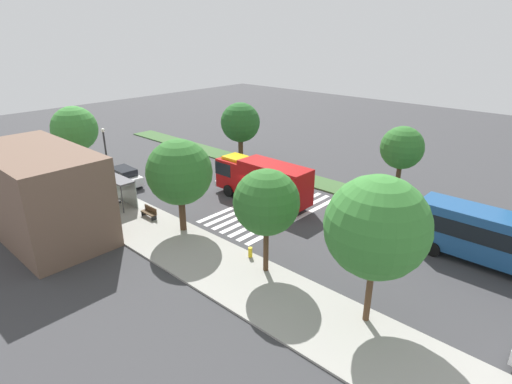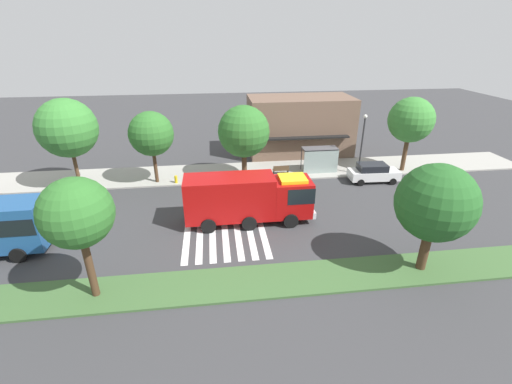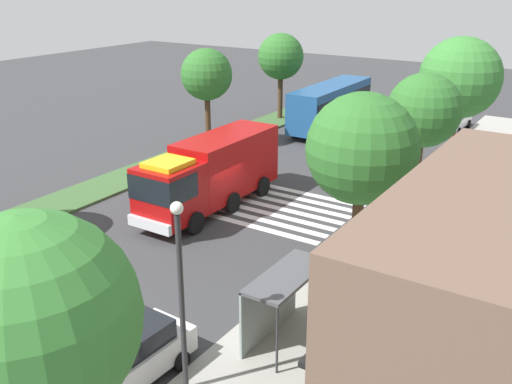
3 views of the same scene
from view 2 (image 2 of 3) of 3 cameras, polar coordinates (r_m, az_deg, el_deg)
ground_plane at (r=27.48m, az=-0.81°, el=-3.88°), size 120.00×120.00×0.00m
sidewalk at (r=35.76m, az=-2.47°, el=3.29°), size 60.00×5.29×0.14m
median_strip at (r=20.79m, az=1.77°, el=-14.39°), size 60.00×3.00×0.14m
crosswalk at (r=27.36m, az=-5.32°, el=-4.13°), size 5.85×11.81×0.01m
fire_truck at (r=25.75m, az=-0.79°, el=-0.79°), size 9.56×2.85×3.72m
parked_car_mid at (r=35.17m, az=18.69°, el=3.05°), size 4.79×2.26×1.80m
bus_stop_shelter at (r=35.58m, az=10.54°, el=5.88°), size 3.50×1.40×2.46m
bench_near_shelter at (r=35.05m, az=4.11°, el=3.70°), size 1.60×0.50×0.90m
street_lamp at (r=35.55m, az=17.06°, el=8.22°), size 0.36×0.36×5.97m
storefront_building at (r=41.19m, az=7.16°, el=10.72°), size 11.69×6.64×6.53m
sidewalk_tree_far_west at (r=34.78m, az=-28.58°, el=9.17°), size 5.12×5.12×7.99m
sidewalk_tree_west at (r=33.08m, az=-16.81°, el=9.10°), size 4.02×4.02×6.70m
sidewalk_tree_center at (r=32.75m, az=-2.01°, el=9.86°), size 4.82×4.82×7.03m
sidewalk_tree_far_east at (r=37.74m, az=24.08°, el=10.71°), size 4.38×4.38×7.41m
median_tree_west at (r=19.08m, az=-27.35°, el=-3.16°), size 3.57×3.57×6.84m
median_tree_center at (r=21.78m, az=27.41°, el=-1.63°), size 4.43×4.43×6.64m
fire_hydrant at (r=33.73m, az=-12.99°, el=2.04°), size 0.28×0.28×0.70m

